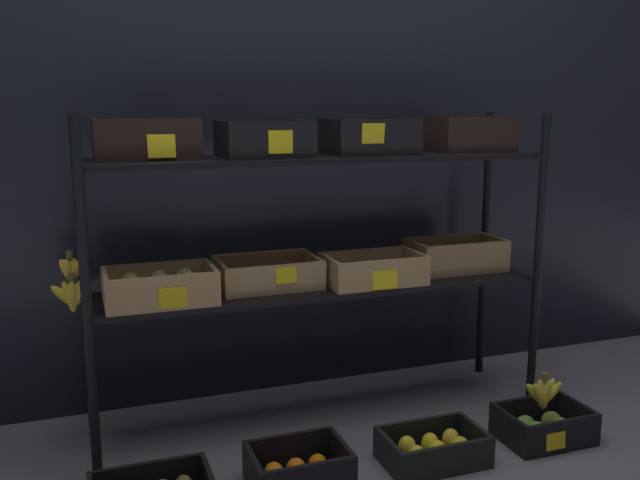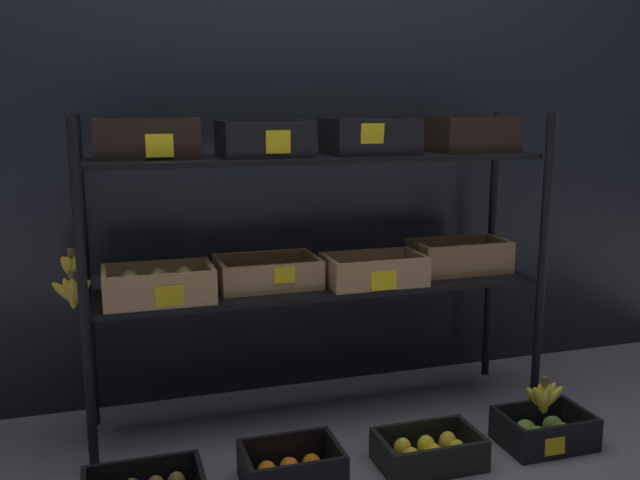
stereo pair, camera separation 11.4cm
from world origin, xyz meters
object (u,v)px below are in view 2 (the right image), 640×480
Objects in this scene: display_rack at (314,219)px; crate_ground_lemon at (429,452)px; crate_ground_apple_green at (544,432)px; crate_ground_tangerine at (292,471)px; banana_bunch_loose at (544,398)px.

crate_ground_lemon is at bearing -60.79° from display_rack.
crate_ground_lemon is at bearing -178.83° from crate_ground_apple_green.
crate_ground_tangerine is 0.91× the size of crate_ground_lemon.
crate_ground_tangerine is (-0.21, -0.44, -0.72)m from display_rack.
display_rack is at bearing 64.83° from crate_ground_tangerine.
crate_ground_apple_green is at bearing 1.17° from crate_ground_lemon.
crate_ground_tangerine is 1.94× the size of banana_bunch_loose.
banana_bunch_loose is at bearing -0.70° from crate_ground_tangerine.
crate_ground_lemon is (0.26, -0.46, -0.72)m from display_rack.
crate_ground_tangerine is at bearing 179.47° from crate_ground_apple_green.
display_rack reaches higher than banana_bunch_loose.
display_rack is at bearing 146.82° from banana_bunch_loose.
crate_ground_tangerine is at bearing 179.30° from banana_bunch_loose.
crate_ground_tangerine is at bearing -115.17° from display_rack.
crate_ground_lemon is at bearing -2.18° from crate_ground_tangerine.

